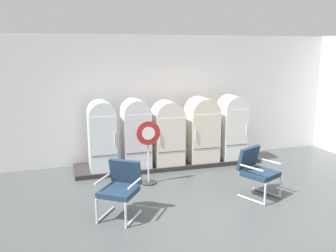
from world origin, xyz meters
The scene contains 11 objects.
ground centered at (0.00, 0.00, -0.03)m, with size 12.00×10.00×0.05m, color #464B4B.
back_wall centered at (0.00, 3.66, 1.57)m, with size 11.76×0.12×3.11m.
display_plinth centered at (0.00, 3.02, 0.05)m, with size 4.47×0.95×0.10m, color #2B2728.
refrigerator_0 centered at (-1.59, 2.94, 0.93)m, with size 0.59×0.72×1.56m.
refrigerator_1 centered at (-0.82, 2.91, 0.93)m, with size 0.61×0.66×1.57m.
refrigerator_2 centered at (-0.07, 2.89, 0.89)m, with size 0.69×0.63×1.49m.
refrigerator_3 centered at (0.81, 2.93, 0.91)m, with size 0.70×0.70×1.54m.
refrigerator_4 centered at (1.59, 2.89, 0.93)m, with size 0.60×0.62×1.56m.
armchair_left centered at (-1.55, 0.63, 0.54)m, with size 0.84×0.86×0.94m.
armchair_right centered at (1.06, 0.75, 0.54)m, with size 0.80×0.84×0.94m.
sign_stand centered at (-0.76, 1.96, 0.67)m, with size 0.50×0.32×1.34m.
Camera 1 is at (-2.42, -5.08, 2.78)m, focal length 38.88 mm.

